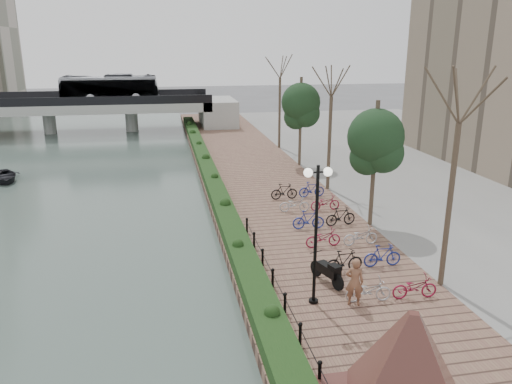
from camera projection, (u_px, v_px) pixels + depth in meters
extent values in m
plane|color=#59595B|center=(251.00, 345.00, 16.62)|extent=(220.00, 220.00, 0.00)
cube|color=brown|center=(264.00, 189.00, 33.75)|extent=(8.00, 75.00, 0.50)
cube|color=gray|center=(477.00, 178.00, 36.59)|extent=(24.00, 75.00, 0.50)
cube|color=black|center=(210.00, 174.00, 35.35)|extent=(1.10, 56.00, 0.60)
cylinder|color=black|center=(320.00, 374.00, 13.80)|extent=(0.10, 0.10, 0.70)
cylinder|color=black|center=(300.00, 335.00, 15.68)|extent=(0.10, 0.10, 0.70)
cylinder|color=black|center=(285.00, 304.00, 17.57)|extent=(0.10, 0.10, 0.70)
cylinder|color=black|center=(273.00, 279.00, 19.45)|extent=(0.10, 0.10, 0.70)
cylinder|color=black|center=(263.00, 258.00, 21.34)|extent=(0.10, 0.10, 0.70)
cylinder|color=black|center=(254.00, 241.00, 23.22)|extent=(0.10, 0.10, 0.70)
cylinder|color=black|center=(247.00, 226.00, 25.11)|extent=(0.10, 0.10, 0.70)
pyramid|color=#4A2B20|center=(409.00, 364.00, 12.16)|extent=(5.36, 5.36, 2.81)
cylinder|color=black|center=(316.00, 236.00, 17.65)|extent=(0.12, 0.12, 5.19)
cylinder|color=black|center=(318.00, 172.00, 16.99)|extent=(0.70, 0.06, 0.06)
sphere|color=white|center=(308.00, 173.00, 16.93)|extent=(0.32, 0.32, 0.32)
sphere|color=white|center=(328.00, 172.00, 17.05)|extent=(0.32, 0.32, 0.32)
imported|color=brown|center=(355.00, 282.00, 17.97)|extent=(0.77, 0.63, 1.81)
imported|color=#B4B6BA|center=(368.00, 290.00, 18.33)|extent=(0.60, 1.72, 0.90)
imported|color=black|center=(343.00, 260.00, 20.76)|extent=(0.47, 1.66, 1.00)
imported|color=maroon|center=(324.00, 238.00, 23.23)|extent=(0.60, 1.71, 0.90)
imported|color=navy|center=(308.00, 219.00, 25.66)|extent=(0.47, 1.66, 1.00)
imported|color=#B4B6BA|center=(295.00, 205.00, 28.13)|extent=(0.60, 1.71, 0.90)
imported|color=black|center=(284.00, 191.00, 30.57)|extent=(0.47, 1.66, 1.00)
imported|color=maroon|center=(413.00, 286.00, 18.65)|extent=(0.60, 1.72, 0.90)
imported|color=navy|center=(384.00, 257.00, 21.08)|extent=(0.47, 1.66, 1.00)
imported|color=#B4B6BA|center=(360.00, 236.00, 23.55)|extent=(0.60, 1.71, 0.90)
imported|color=black|center=(341.00, 217.00, 25.98)|extent=(0.47, 1.66, 1.00)
imported|color=maroon|center=(325.00, 203.00, 28.45)|extent=(0.60, 1.71, 0.90)
imported|color=navy|center=(312.00, 190.00, 30.89)|extent=(0.47, 1.66, 1.00)
cube|color=#AEAFA9|center=(48.00, 107.00, 55.52)|extent=(36.00, 8.00, 1.00)
cube|color=black|center=(39.00, 102.00, 51.58)|extent=(36.00, 0.15, 0.90)
cube|color=black|center=(54.00, 95.00, 58.93)|extent=(36.00, 0.15, 0.90)
cylinder|color=#AEAFA9|center=(50.00, 123.00, 56.02)|extent=(1.40, 1.40, 2.50)
cylinder|color=#AEAFA9|center=(132.00, 120.00, 57.62)|extent=(1.40, 1.40, 2.50)
imported|color=silver|center=(110.00, 88.00, 56.18)|extent=(2.52, 10.77, 3.00)
imported|color=black|center=(3.00, 176.00, 36.43)|extent=(3.95, 4.52, 0.78)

